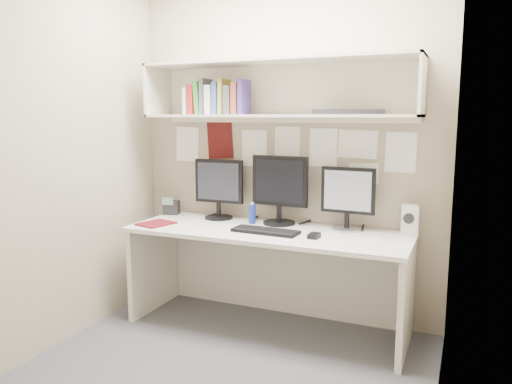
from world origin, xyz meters
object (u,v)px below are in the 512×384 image
at_px(monitor_left, 219,187).
at_px(monitor_right, 348,196).
at_px(maroon_notebook, 156,224).
at_px(desk_phone, 171,207).
at_px(monitor_center, 280,188).
at_px(keyboard, 265,231).
at_px(desk, 267,279).
at_px(speaker, 409,220).

relative_size(monitor_left, monitor_right, 1.04).
bearing_deg(monitor_left, maroon_notebook, -132.02).
distance_m(monitor_left, maroon_notebook, 0.56).
bearing_deg(maroon_notebook, desk_phone, 121.80).
distance_m(maroon_notebook, desk_phone, 0.40).
relative_size(monitor_center, desk_phone, 3.50).
relative_size(monitor_right, keyboard, 0.95).
bearing_deg(keyboard, desk, 106.11).
height_order(monitor_left, desk_phone, monitor_left).
bearing_deg(desk_phone, desk, -29.06).
height_order(monitor_right, speaker, monitor_right).
bearing_deg(desk_phone, speaker, -15.55).
distance_m(monitor_right, desk_phone, 1.47).
height_order(monitor_center, speaker, monitor_center).
distance_m(monitor_center, monitor_right, 0.51).
bearing_deg(monitor_center, desk, -88.11).
bearing_deg(monitor_left, monitor_right, -1.56).
relative_size(keyboard, desk_phone, 3.20).
height_order(monitor_left, monitor_center, monitor_center).
xyz_separation_m(desk, maroon_notebook, (-0.83, -0.17, 0.37)).
height_order(monitor_left, keyboard, monitor_left).
distance_m(desk, desk_phone, 1.05).
distance_m(desk, maroon_notebook, 0.92).
height_order(monitor_center, desk_phone, monitor_center).
bearing_deg(monitor_right, monitor_center, -177.23).
bearing_deg(monitor_left, keyboard, -32.33).
height_order(monitor_right, keyboard, monitor_right).
distance_m(speaker, maroon_notebook, 1.82).
distance_m(speaker, desk_phone, 1.88).
bearing_deg(monitor_center, speaker, 4.84).
xyz_separation_m(monitor_right, desk_phone, (-1.46, -0.00, -0.19)).
xyz_separation_m(keyboard, maroon_notebook, (-0.85, -0.08, -0.00)).
xyz_separation_m(monitor_left, monitor_right, (1.02, 0.00, -0.01)).
relative_size(monitor_center, monitor_right, 1.14).
bearing_deg(speaker, desk_phone, 167.63).
bearing_deg(speaker, monitor_center, 168.01).
bearing_deg(keyboard, monitor_left, 152.30).
relative_size(desk, monitor_left, 4.31).
height_order(monitor_left, speaker, monitor_left).
bearing_deg(monitor_center, desk_phone, -175.93).
bearing_deg(desk, monitor_left, 156.29).
xyz_separation_m(monitor_center, monitor_right, (0.51, 0.00, -0.03)).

